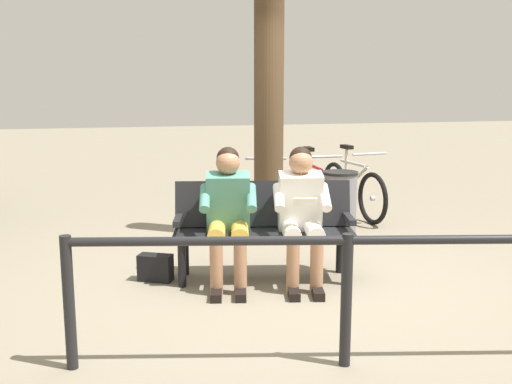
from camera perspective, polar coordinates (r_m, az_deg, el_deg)
The scene contains 11 objects.
ground_plane at distance 5.28m, azimuth 3.80°, elevation -8.86°, with size 40.00×40.00×0.00m, color gray.
bench at distance 5.32m, azimuth 0.72°, elevation -2.99°, with size 1.66×0.78×0.87m.
person_reading at distance 5.15m, azimuth 4.43°, elevation -1.66°, with size 0.54×0.81×1.20m.
person_companion at distance 5.12m, azimuth -2.71°, elevation -1.72°, with size 0.54×0.81×1.20m.
handbag at distance 5.38m, azimuth -9.72°, elevation -7.25°, with size 0.30×0.14×0.24m, color black.
tree_trunk at distance 6.59m, azimuth 1.26°, elevation 9.61°, with size 0.33×0.33×3.29m, color #4C3823.
litter_bin at distance 6.89m, azimuth 8.10°, elevation -1.10°, with size 0.41×0.41×0.75m.
bicycle_green at distance 7.93m, azimuth 9.31°, elevation 0.25°, with size 0.48×1.68×0.94m.
bicycle_orange at distance 7.60m, azimuth 5.47°, elevation -0.10°, with size 0.48×1.68×0.94m.
bicycle_purple at distance 7.39m, azimuth 0.98°, elevation -0.35°, with size 0.59×1.64×0.94m.
railing_fence at distance 3.67m, azimuth 8.81°, elevation -7.79°, with size 3.39×0.78×0.85m.
Camera 1 is at (1.50, 4.75, 1.74)m, focal length 41.27 mm.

